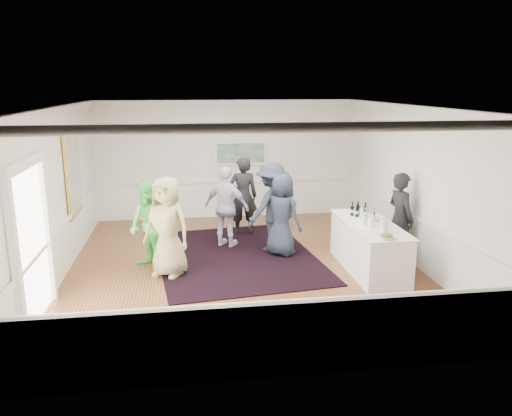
{
  "coord_description": "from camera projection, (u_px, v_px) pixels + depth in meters",
  "views": [
    {
      "loc": [
        -1.1,
        -9.5,
        3.61
      ],
      "look_at": [
        0.29,
        0.2,
        1.16
      ],
      "focal_mm": 35.0,
      "sensor_mm": 36.0,
      "label": 1
    }
  ],
  "objects": [
    {
      "name": "area_rug",
      "position": [
        236.0,
        256.0,
        10.73
      ],
      "size": [
        3.73,
        4.62,
        0.02
      ],
      "primitive_type": "cube",
      "rotation": [
        0.0,
        0.0,
        0.12
      ],
      "color": "black",
      "rests_on": "floor"
    },
    {
      "name": "wall_left",
      "position": [
        56.0,
        195.0,
        9.28
      ],
      "size": [
        0.02,
        8.0,
        3.2
      ],
      "primitive_type": "cube",
      "color": "white",
      "rests_on": "floor"
    },
    {
      "name": "guest_tan",
      "position": [
        167.0,
        227.0,
        9.46
      ],
      "size": [
        1.13,
        1.0,
        1.94
      ],
      "primitive_type": "imported",
      "rotation": [
        0.0,
        0.0,
        -0.51
      ],
      "color": "tan",
      "rests_on": "floor"
    },
    {
      "name": "wine_bottles",
      "position": [
        360.0,
        209.0,
        10.2
      ],
      "size": [
        0.33,
        0.3,
        0.31
      ],
      "color": "black",
      "rests_on": "serving_table"
    },
    {
      "name": "guest_dark_a",
      "position": [
        272.0,
        207.0,
        10.95
      ],
      "size": [
        1.46,
        1.3,
        1.97
      ],
      "primitive_type": "imported",
      "rotation": [
        0.0,
        0.0,
        3.72
      ],
      "color": "#222938",
      "rests_on": "floor"
    },
    {
      "name": "guest_dark_b",
      "position": [
        243.0,
        196.0,
        12.1
      ],
      "size": [
        0.7,
        0.47,
        1.91
      ],
      "primitive_type": "imported",
      "rotation": [
        0.0,
        0.0,
        3.13
      ],
      "color": "black",
      "rests_on": "floor"
    },
    {
      "name": "landscape_painting",
      "position": [
        241.0,
        153.0,
        13.56
      ],
      "size": [
        1.44,
        0.06,
        0.66
      ],
      "color": "white",
      "rests_on": "wall_back"
    },
    {
      "name": "juice_pitchers",
      "position": [
        377.0,
        222.0,
        9.35
      ],
      "size": [
        0.41,
        0.7,
        0.24
      ],
      "color": "#61AE3E",
      "rests_on": "serving_table"
    },
    {
      "name": "guest_navy",
      "position": [
        282.0,
        215.0,
        10.66
      ],
      "size": [
        1.01,
        1.02,
        1.78
      ],
      "primitive_type": "imported",
      "rotation": [
        0.0,
        0.0,
        2.33
      ],
      "color": "#222938",
      "rests_on": "floor"
    },
    {
      "name": "doorway",
      "position": [
        31.0,
        234.0,
        7.51
      ],
      "size": [
        0.1,
        1.78,
        2.56
      ],
      "color": "white",
      "rests_on": "wall_left"
    },
    {
      "name": "guest_green",
      "position": [
        149.0,
        226.0,
        9.78
      ],
      "size": [
        1.08,
        1.11,
        1.8
      ],
      "primitive_type": "imported",
      "rotation": [
        0.0,
        0.0,
        -0.89
      ],
      "color": "#55D455",
      "rests_on": "floor"
    },
    {
      "name": "nut_bowl",
      "position": [
        387.0,
        237.0,
        8.73
      ],
      "size": [
        0.29,
        0.29,
        0.07
      ],
      "color": "white",
      "rests_on": "serving_table"
    },
    {
      "name": "ceiling",
      "position": [
        242.0,
        106.0,
        9.38
      ],
      "size": [
        7.0,
        8.0,
        0.02
      ],
      "primitive_type": "cube",
      "color": "white",
      "rests_on": "wall_back"
    },
    {
      "name": "ice_bucket",
      "position": [
        369.0,
        215.0,
        9.87
      ],
      "size": [
        0.26,
        0.26,
        0.25
      ],
      "primitive_type": "cylinder",
      "color": "silver",
      "rests_on": "serving_table"
    },
    {
      "name": "wainscoting",
      "position": [
        243.0,
        243.0,
        10.03
      ],
      "size": [
        7.0,
        8.0,
        1.0
      ],
      "primitive_type": null,
      "color": "white",
      "rests_on": "floor"
    },
    {
      "name": "wall_back",
      "position": [
        226.0,
        160.0,
        13.6
      ],
      "size": [
        7.0,
        0.02,
        3.2
      ],
      "primitive_type": "cube",
      "color": "white",
      "rests_on": "floor"
    },
    {
      "name": "wall_front",
      "position": [
        282.0,
        258.0,
        5.92
      ],
      "size": [
        7.0,
        0.02,
        3.2
      ],
      "primitive_type": "cube",
      "color": "white",
      "rests_on": "floor"
    },
    {
      "name": "floor",
      "position": [
        243.0,
        266.0,
        10.15
      ],
      "size": [
        8.0,
        8.0,
        0.0
      ],
      "primitive_type": "plane",
      "color": "brown",
      "rests_on": "ground"
    },
    {
      "name": "guest_lilac",
      "position": [
        227.0,
        207.0,
        11.2
      ],
      "size": [
        1.15,
        0.95,
        1.84
      ],
      "primitive_type": "imported",
      "rotation": [
        0.0,
        0.0,
        2.59
      ],
      "color": "silver",
      "rests_on": "floor"
    },
    {
      "name": "wall_right",
      "position": [
        412.0,
        184.0,
        10.24
      ],
      "size": [
        0.02,
        8.0,
        3.2
      ],
      "primitive_type": "cube",
      "color": "white",
      "rests_on": "floor"
    },
    {
      "name": "bartender",
      "position": [
        400.0,
        218.0,
        10.16
      ],
      "size": [
        0.61,
        0.78,
        1.89
      ],
      "primitive_type": "imported",
      "rotation": [
        0.0,
        0.0,
        1.82
      ],
      "color": "black",
      "rests_on": "floor"
    },
    {
      "name": "mirror",
      "position": [
        73.0,
        172.0,
        10.49
      ],
      "size": [
        0.05,
        1.25,
        1.85
      ],
      "color": "gold",
      "rests_on": "wall_left"
    },
    {
      "name": "serving_table",
      "position": [
        369.0,
        247.0,
        9.83
      ],
      "size": [
        0.91,
        2.39,
        0.97
      ],
      "color": "white",
      "rests_on": "floor"
    }
  ]
}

